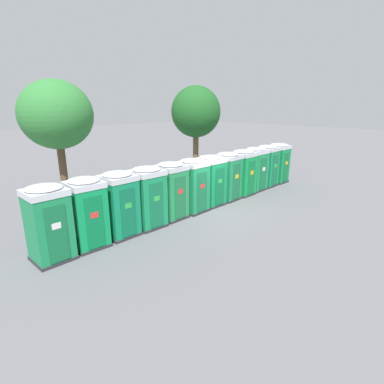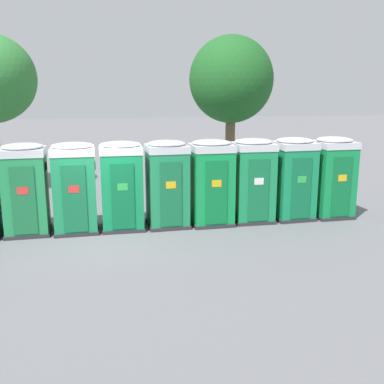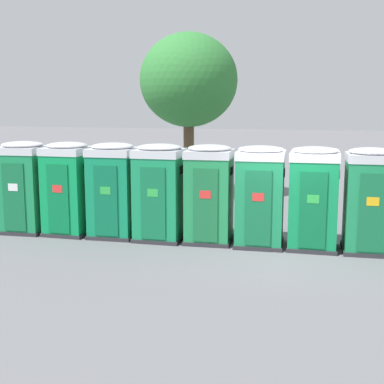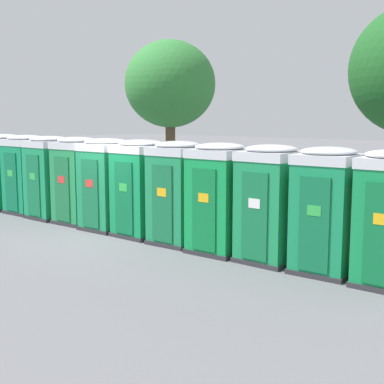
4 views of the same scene
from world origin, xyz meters
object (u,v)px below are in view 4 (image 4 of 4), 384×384
at_px(portapotty_8, 219,198).
at_px(portapotty_1, 4,171).
at_px(portapotty_6, 140,188).
at_px(portapotty_9, 270,203).
at_px(portapotty_4, 78,180).
at_px(portapotty_2, 26,174).
at_px(portapotty_10, 327,210).
at_px(portapotty_7, 178,192).
at_px(portapotty_3, 49,177).
at_px(street_tree_0, 170,85).
at_px(portapotty_5, 106,184).

bearing_deg(portapotty_8, portapotty_1, -179.87).
relative_size(portapotty_6, portapotty_9, 1.00).
bearing_deg(portapotty_4, portapotty_6, -0.18).
xyz_separation_m(portapotty_2, portapotty_8, (7.89, -0.00, -0.00)).
distance_m(portapotty_2, portapotty_10, 10.51).
distance_m(portapotty_7, portapotty_8, 1.32).
relative_size(portapotty_7, portapotty_8, 1.00).
bearing_deg(portapotty_10, portapotty_2, -179.47).
xyz_separation_m(portapotty_6, portapotty_8, (2.63, -0.03, -0.00)).
bearing_deg(portapotty_10, portapotty_9, -179.00).
height_order(portapotty_3, street_tree_0, street_tree_0).
bearing_deg(portapotty_5, portapotty_8, 0.20).
bearing_deg(portapotty_4, portapotty_5, -2.18).
bearing_deg(portapotty_4, portapotty_9, 0.37).
distance_m(portapotty_6, portapotty_10, 5.26).
bearing_deg(portapotty_10, street_tree_0, 147.98).
height_order(portapotty_3, portapotty_10, same).
xyz_separation_m(portapotty_7, street_tree_0, (-6.08, 6.34, 3.10)).
height_order(portapotty_1, portapotty_10, same).
height_order(portapotty_5, portapotty_6, same).
height_order(portapotty_3, portapotty_7, same).
distance_m(portapotty_3, portapotty_5, 2.63).
bearing_deg(portapotty_5, portapotty_10, 1.00).
distance_m(portapotty_4, street_tree_0, 7.37).
xyz_separation_m(portapotty_1, portapotty_9, (10.51, 0.10, -0.00)).
height_order(portapotty_5, street_tree_0, street_tree_0).
distance_m(portapotty_5, portapotty_6, 1.31).
bearing_deg(portapotty_10, portapotty_1, -179.41).
height_order(portapotty_2, portapotty_9, same).
bearing_deg(portapotty_3, portapotty_10, 0.83).
xyz_separation_m(portapotty_6, street_tree_0, (-4.76, 6.34, 3.10)).
relative_size(portapotty_1, portapotty_2, 1.00).
bearing_deg(portapotty_2, portapotty_4, 0.71).
bearing_deg(portapotty_10, portapotty_3, -179.17).
bearing_deg(portapotty_2, street_tree_0, 85.57).
relative_size(portapotty_1, portapotty_5, 1.00).
xyz_separation_m(portapotty_6, portapotty_10, (5.26, 0.07, 0.00)).
bearing_deg(portapotty_2, portapotty_1, -178.95).
xyz_separation_m(portapotty_1, portapotty_5, (5.26, 0.01, -0.00)).
relative_size(portapotty_3, portapotty_4, 1.00).
height_order(portapotty_3, portapotty_5, same).
relative_size(portapotty_1, portapotty_3, 1.00).
bearing_deg(portapotty_6, street_tree_0, 126.92).
relative_size(portapotty_3, portapotty_8, 1.00).
bearing_deg(street_tree_0, portapotty_3, -82.68).
xyz_separation_m(portapotty_8, street_tree_0, (-7.39, 6.37, 3.10)).
xyz_separation_m(portapotty_5, portapotty_9, (5.26, 0.09, 0.00)).
distance_m(portapotty_7, portapotty_10, 3.94).
bearing_deg(portapotty_5, portapotty_6, 1.83).
height_order(portapotty_1, portapotty_6, same).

